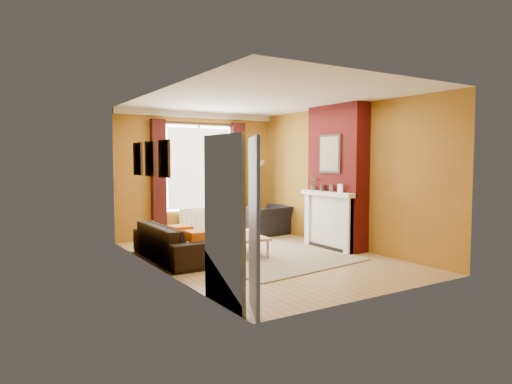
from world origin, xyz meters
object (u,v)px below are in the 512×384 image
at_px(sofa, 175,242).
at_px(wicker_stool, 238,225).
at_px(armchair, 266,220).
at_px(floor_lamp, 259,176).
at_px(coffee_table, 244,237).

distance_m(sofa, wicker_stool, 2.86).
bearing_deg(armchair, floor_lamp, -86.43).
xyz_separation_m(armchair, wicker_stool, (-0.56, 0.36, -0.12)).
xyz_separation_m(wicker_stool, floor_lamp, (0.51, -0.12, 1.15)).
bearing_deg(sofa, armchair, -63.40).
bearing_deg(coffee_table, armchair, 51.36).
xyz_separation_m(sofa, coffee_table, (1.23, -0.31, 0.02)).
xyz_separation_m(coffee_table, wicker_stool, (1.03, 2.05, -0.12)).
height_order(wicker_stool, floor_lamp, floor_lamp).
height_order(sofa, floor_lamp, floor_lamp).
height_order(sofa, wicker_stool, sofa).
relative_size(coffee_table, floor_lamp, 0.66).
height_order(armchair, coffee_table, armchair).
relative_size(armchair, wicker_stool, 2.43).
bearing_deg(sofa, coffee_table, -103.69).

